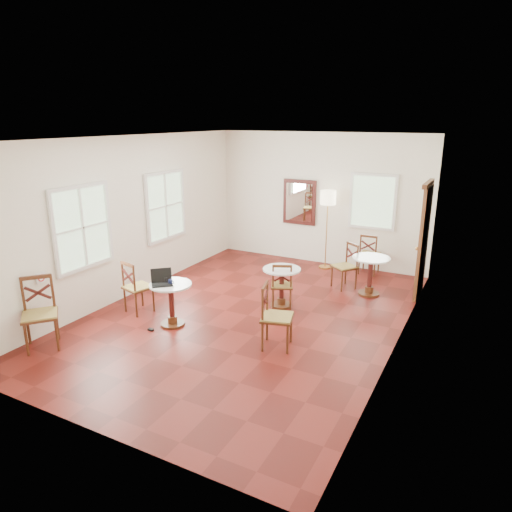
{
  "coord_description": "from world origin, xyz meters",
  "views": [
    {
      "loc": [
        3.53,
        -6.49,
        3.31
      ],
      "look_at": [
        0.0,
        0.3,
        1.0
      ],
      "focal_mm": 32.39,
      "sensor_mm": 36.0,
      "label": 1
    }
  ],
  "objects_px": {
    "power_adapter": "(151,330)",
    "laptop": "(162,280)",
    "cafe_table_near": "(171,300)",
    "chair_near_a": "(137,287)",
    "chair_back_b": "(345,266)",
    "cafe_table_back": "(370,272)",
    "chair_near_b": "(40,314)",
    "water_glass": "(166,280)",
    "chair_mid_a": "(282,285)",
    "mouse": "(167,281)",
    "floor_lamp": "(328,203)",
    "chair_mid_b": "(275,316)",
    "chair_back_a": "(369,254)",
    "navy_mug": "(171,282)",
    "cafe_table_mid": "(282,283)"
  },
  "relations": [
    {
      "from": "power_adapter",
      "to": "laptop",
      "type": "bearing_deg",
      "value": 76.89
    },
    {
      "from": "cafe_table_near",
      "to": "chair_near_a",
      "type": "xyz_separation_m",
      "value": [
        -0.87,
        0.16,
        0.02
      ]
    },
    {
      "from": "chair_back_b",
      "to": "laptop",
      "type": "distance_m",
      "value": 3.77
    },
    {
      "from": "cafe_table_back",
      "to": "chair_near_a",
      "type": "relative_size",
      "value": 0.8
    },
    {
      "from": "cafe_table_back",
      "to": "chair_back_b",
      "type": "relative_size",
      "value": 0.83
    },
    {
      "from": "chair_near_b",
      "to": "chair_back_b",
      "type": "height_order",
      "value": "chair_near_b"
    },
    {
      "from": "chair_back_b",
      "to": "water_glass",
      "type": "height_order",
      "value": "chair_back_b"
    },
    {
      "from": "cafe_table_near",
      "to": "chair_mid_a",
      "type": "relative_size",
      "value": 0.87
    },
    {
      "from": "chair_near_b",
      "to": "laptop",
      "type": "distance_m",
      "value": 1.84
    },
    {
      "from": "chair_near_a",
      "to": "power_adapter",
      "type": "xyz_separation_m",
      "value": [
        0.68,
        -0.5,
        -0.45
      ]
    },
    {
      "from": "mouse",
      "to": "floor_lamp",
      "type": "bearing_deg",
      "value": 63.44
    },
    {
      "from": "chair_mid_a",
      "to": "chair_mid_b",
      "type": "xyz_separation_m",
      "value": [
        0.54,
        -1.43,
        0.07
      ]
    },
    {
      "from": "chair_mid_a",
      "to": "power_adapter",
      "type": "distance_m",
      "value": 2.42
    },
    {
      "from": "chair_near_a",
      "to": "floor_lamp",
      "type": "xyz_separation_m",
      "value": [
        2.09,
        3.91,
        1.03
      ]
    },
    {
      "from": "chair_back_b",
      "to": "power_adapter",
      "type": "xyz_separation_m",
      "value": [
        -2.18,
        -3.37,
        -0.43
      ]
    },
    {
      "from": "mouse",
      "to": "chair_back_b",
      "type": "bearing_deg",
      "value": 46.64
    },
    {
      "from": "water_glass",
      "to": "floor_lamp",
      "type": "bearing_deg",
      "value": 71.78
    },
    {
      "from": "chair_near_a",
      "to": "chair_back_a",
      "type": "bearing_deg",
      "value": -112.36
    },
    {
      "from": "chair_near_b",
      "to": "floor_lamp",
      "type": "distance_m",
      "value": 6.16
    },
    {
      "from": "chair_mid_b",
      "to": "laptop",
      "type": "bearing_deg",
      "value": 79.41
    },
    {
      "from": "chair_mid_a",
      "to": "laptop",
      "type": "bearing_deg",
      "value": 24.97
    },
    {
      "from": "chair_mid_b",
      "to": "cafe_table_near",
      "type": "bearing_deg",
      "value": 77.63
    },
    {
      "from": "chair_near_b",
      "to": "navy_mug",
      "type": "distance_m",
      "value": 1.97
    },
    {
      "from": "cafe_table_mid",
      "to": "navy_mug",
      "type": "relative_size",
      "value": 7.02
    },
    {
      "from": "water_glass",
      "to": "power_adapter",
      "type": "bearing_deg",
      "value": -102.12
    },
    {
      "from": "chair_mid_b",
      "to": "water_glass",
      "type": "relative_size",
      "value": 10.16
    },
    {
      "from": "cafe_table_mid",
      "to": "water_glass",
      "type": "relative_size",
      "value": 7.43
    },
    {
      "from": "cafe_table_near",
      "to": "laptop",
      "type": "bearing_deg",
      "value": -150.2
    },
    {
      "from": "chair_back_b",
      "to": "chair_near_a",
      "type": "bearing_deg",
      "value": -98.4
    },
    {
      "from": "cafe_table_back",
      "to": "navy_mug",
      "type": "height_order",
      "value": "navy_mug"
    },
    {
      "from": "power_adapter",
      "to": "cafe_table_near",
      "type": "bearing_deg",
      "value": 61.97
    },
    {
      "from": "power_adapter",
      "to": "cafe_table_mid",
      "type": "bearing_deg",
      "value": 52.82
    },
    {
      "from": "laptop",
      "to": "power_adapter",
      "type": "bearing_deg",
      "value": -145.8
    },
    {
      "from": "laptop",
      "to": "water_glass",
      "type": "xyz_separation_m",
      "value": [
        0.01,
        0.08,
        -0.01
      ]
    },
    {
      "from": "cafe_table_near",
      "to": "mouse",
      "type": "distance_m",
      "value": 0.31
    },
    {
      "from": "chair_back_a",
      "to": "mouse",
      "type": "height_order",
      "value": "chair_back_a"
    },
    {
      "from": "chair_back_b",
      "to": "floor_lamp",
      "type": "xyz_separation_m",
      "value": [
        -0.77,
        1.03,
        1.05
      ]
    },
    {
      "from": "chair_mid_b",
      "to": "laptop",
      "type": "relative_size",
      "value": 2.29
    },
    {
      "from": "cafe_table_mid",
      "to": "mouse",
      "type": "bearing_deg",
      "value": -131.25
    },
    {
      "from": "chair_near_b",
      "to": "mouse",
      "type": "xyz_separation_m",
      "value": [
        1.17,
        1.52,
        0.21
      ]
    },
    {
      "from": "cafe_table_mid",
      "to": "chair_near_b",
      "type": "xyz_separation_m",
      "value": [
        -2.52,
        -3.06,
        0.09
      ]
    },
    {
      "from": "chair_back_b",
      "to": "floor_lamp",
      "type": "relative_size",
      "value": 0.51
    },
    {
      "from": "cafe_table_near",
      "to": "laptop",
      "type": "xyz_separation_m",
      "value": [
        -0.12,
        -0.07,
        0.34
      ]
    },
    {
      "from": "power_adapter",
      "to": "chair_near_a",
      "type": "bearing_deg",
      "value": 143.84
    },
    {
      "from": "chair_mid_a",
      "to": "chair_back_a",
      "type": "xyz_separation_m",
      "value": [
        0.93,
        2.57,
        0.03
      ]
    },
    {
      "from": "floor_lamp",
      "to": "navy_mug",
      "type": "relative_size",
      "value": 17.28
    },
    {
      "from": "chair_near_b",
      "to": "power_adapter",
      "type": "bearing_deg",
      "value": -2.53
    },
    {
      "from": "water_glass",
      "to": "chair_near_a",
      "type": "bearing_deg",
      "value": 169.24
    },
    {
      "from": "cafe_table_back",
      "to": "chair_back_a",
      "type": "xyz_separation_m",
      "value": [
        -0.33,
        1.23,
        -0.02
      ]
    },
    {
      "from": "floor_lamp",
      "to": "chair_mid_b",
      "type": "bearing_deg",
      "value": -81.37
    }
  ]
}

